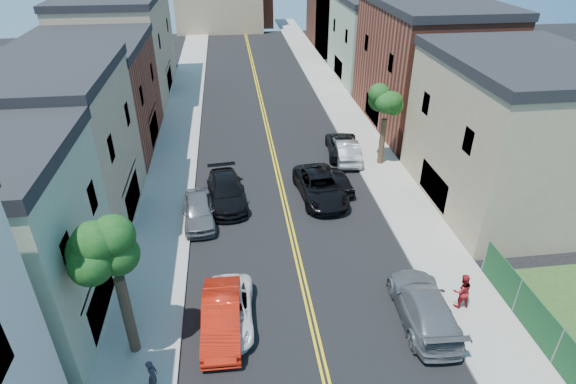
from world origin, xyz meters
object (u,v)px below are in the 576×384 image
object	(u,v)px
grey_car_left	(199,211)
grey_car_right	(424,306)
black_car_right	(337,180)
black_suv_lane	(320,187)
dark_car_right_far	(343,145)
pedestrian_right	(462,291)
black_car_left	(226,192)
white_pickup	(230,311)
silver_car_right	(346,150)
red_sedan	(222,317)
pedestrian_left	(153,376)

from	to	relation	value
grey_car_left	grey_car_right	xyz separation A→B (m)	(10.62, -9.61, 0.03)
black_car_right	black_suv_lane	bearing A→B (deg)	31.21
black_car_right	dark_car_right_far	world-z (taller)	dark_car_right_far
pedestrian_right	black_car_left	bearing A→B (deg)	-45.87
black_car_left	grey_car_left	bearing A→B (deg)	-135.19
white_pickup	dark_car_right_far	world-z (taller)	dark_car_right_far
pedestrian_right	grey_car_right	bearing A→B (deg)	13.07
silver_car_right	dark_car_right_far	size ratio (longest dim) A/B	0.93
red_sedan	black_car_left	world-z (taller)	black_car_left
black_suv_lane	pedestrian_left	distance (m)	16.69
grey_car_right	pedestrian_left	bearing A→B (deg)	14.40
pedestrian_right	dark_car_right_far	bearing A→B (deg)	-84.88
dark_car_right_far	black_suv_lane	distance (m)	7.23
dark_car_right_far	pedestrian_right	bearing A→B (deg)	101.08
dark_car_right_far	black_suv_lane	xyz separation A→B (m)	(-3.07, -6.54, 0.09)
grey_car_left	dark_car_right_far	distance (m)	13.87
red_sedan	black_car_left	xyz separation A→B (m)	(0.36, 11.16, 0.02)
red_sedan	silver_car_right	bearing A→B (deg)	60.93
grey_car_left	grey_car_right	bearing A→B (deg)	-46.51
dark_car_right_far	black_suv_lane	world-z (taller)	black_suv_lane
black_car_left	silver_car_right	world-z (taller)	black_car_left
dark_car_right_far	grey_car_right	bearing A→B (deg)	94.57
pedestrian_right	grey_car_left	bearing A→B (deg)	-36.07
silver_car_right	dark_car_right_far	distance (m)	1.11
black_car_left	grey_car_right	xyz separation A→B (m)	(8.92, -11.67, 0.01)
grey_car_right	black_suv_lane	size ratio (longest dim) A/B	0.96
black_suv_lane	red_sedan	bearing A→B (deg)	-125.41
silver_car_right	pedestrian_right	distance (m)	16.56
black_car_left	black_suv_lane	distance (m)	6.24
black_suv_lane	white_pickup	bearing A→B (deg)	-125.21
black_car_left	silver_car_right	xyz separation A→B (m)	(9.30, 5.28, -0.01)
white_pickup	silver_car_right	bearing A→B (deg)	62.10
grey_car_left	pedestrian_left	distance (m)	12.05
white_pickup	grey_car_left	bearing A→B (deg)	103.56
silver_car_right	dark_car_right_far	xyz separation A→B (m)	(0.00, 1.11, -0.07)
white_pickup	pedestrian_right	world-z (taller)	pedestrian_right
grey_car_right	black_car_right	xyz separation A→B (m)	(-1.32, 12.54, -0.15)
silver_car_right	black_car_right	bearing A→B (deg)	73.16
dark_car_right_far	black_suv_lane	bearing A→B (deg)	70.69
grey_car_left	black_car_left	distance (m)	2.67
white_pickup	grey_car_left	size ratio (longest dim) A/B	1.02
black_car_left	pedestrian_right	world-z (taller)	pedestrian_right
black_suv_lane	pedestrian_left	size ratio (longest dim) A/B	3.85
pedestrian_left	silver_car_right	bearing A→B (deg)	-31.10
black_car_left	dark_car_right_far	bearing A→B (deg)	28.90
grey_car_left	pedestrian_right	size ratio (longest dim) A/B	2.50
white_pickup	pedestrian_right	distance (m)	10.95
white_pickup	black_car_right	distance (m)	13.80
black_car_left	pedestrian_left	bearing A→B (deg)	-107.75
grey_car_right	black_suv_lane	bearing A→B (deg)	-73.70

